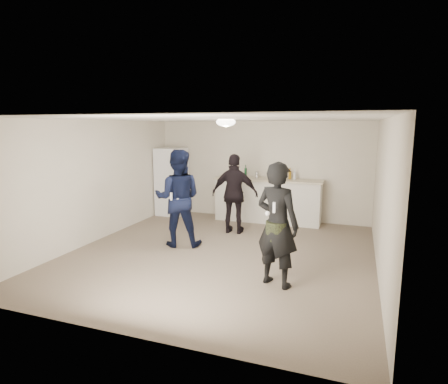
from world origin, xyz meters
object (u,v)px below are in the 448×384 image
(shaker, at_px, (257,175))
(man, at_px, (178,198))
(spectator, at_px, (235,194))
(counter, at_px, (268,201))
(fridge, at_px, (172,182))
(woman, at_px, (277,225))

(shaker, height_order, man, man)
(spectator, bearing_deg, counter, -114.50)
(counter, xyz_separation_m, fridge, (-2.64, -0.07, 0.38))
(counter, xyz_separation_m, man, (-1.25, -2.46, 0.44))
(shaker, xyz_separation_m, woman, (1.29, -3.71, -0.24))
(counter, bearing_deg, man, -116.98)
(fridge, bearing_deg, woman, -44.96)
(counter, distance_m, shaker, 0.71)
(counter, distance_m, fridge, 2.66)
(spectator, bearing_deg, man, 53.53)
(shaker, bearing_deg, counter, -2.25)
(woman, relative_size, spectator, 1.06)
(counter, distance_m, woman, 3.85)
(fridge, distance_m, man, 2.76)
(man, bearing_deg, woman, 133.53)
(shaker, relative_size, man, 0.09)
(shaker, distance_m, woman, 3.94)
(shaker, xyz_separation_m, spectator, (-0.18, -1.24, -0.29))
(counter, xyz_separation_m, woman, (1.00, -3.70, 0.41))
(counter, bearing_deg, spectator, -110.70)
(fridge, bearing_deg, counter, 1.52)
(man, bearing_deg, fridge, -77.49)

